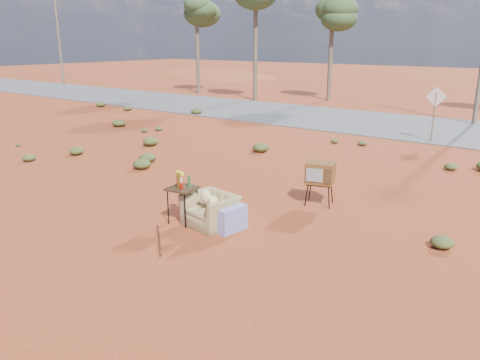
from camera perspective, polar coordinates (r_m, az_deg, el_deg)
The scene contains 12 objects.
ground at distance 10.44m, azimuth -4.00°, elevation -5.36°, with size 140.00×140.00×0.00m, color #953C1D.
highway at distance 23.52m, azimuth 20.64°, elevation 6.06°, with size 140.00×7.00×0.04m, color #565659.
dirt_mound at distance 55.17m, azimuth -4.73°, elevation 12.52°, with size 26.00×18.00×2.00m, color brown.
armchair at distance 10.18m, azimuth -3.23°, elevation -3.33°, with size 1.35×0.84×0.93m.
tv_unit at distance 11.55m, azimuth 9.76°, elevation 0.80°, with size 0.79×0.70×1.08m.
side_table at distance 10.34m, azimuth -7.14°, elevation -0.67°, with size 0.65×0.65×1.15m.
rusty_bar at distance 9.72m, azimuth -9.81°, elevation -7.16°, with size 0.04×0.04×1.53m, color #4C2614.
road_sign at distance 20.05m, azimuth 22.69°, elevation 8.48°, with size 0.78×0.06×2.19m.
eucalyptus_far_left at distance 36.65m, azimuth -5.31°, elevation 19.75°, with size 3.20×3.20×7.10m.
eucalyptus_near_left at distance 32.67m, azimuth 11.23°, elevation 19.04°, with size 3.20×3.20×6.60m.
utility_pole_west at distance 45.68m, azimuth -21.23°, elevation 15.86°, with size 1.40×0.20×8.00m.
scrub_patch at distance 14.25m, azimuth 5.03°, elevation 1.25°, with size 17.49×8.07×0.33m.
Camera 1 is at (6.36, -7.31, 3.90)m, focal length 35.00 mm.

